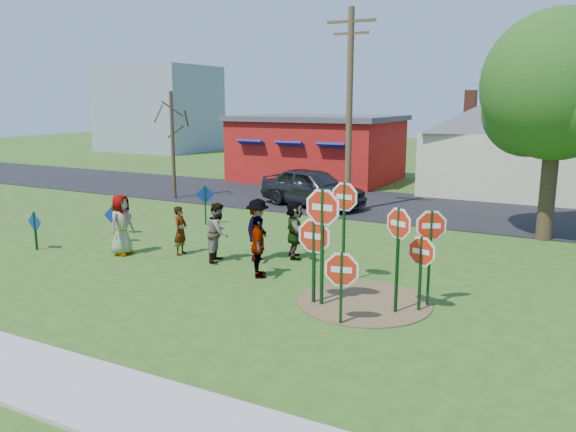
% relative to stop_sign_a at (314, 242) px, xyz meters
% --- Properties ---
extents(ground, '(120.00, 120.00, 0.00)m').
position_rel_stop_sign_a_xyz_m(ground, '(-3.43, 1.58, -1.50)').
color(ground, '#285718').
rests_on(ground, ground).
extents(sidewalk, '(22.00, 1.80, 0.08)m').
position_rel_stop_sign_a_xyz_m(sidewalk, '(-3.43, -5.62, -1.46)').
color(sidewalk, '#9E9E99').
rests_on(sidewalk, ground).
extents(road, '(120.00, 7.50, 0.04)m').
position_rel_stop_sign_a_xyz_m(road, '(-3.43, 13.08, -1.48)').
color(road, black).
rests_on(road, ground).
extents(dirt_patch, '(3.20, 3.20, 0.03)m').
position_rel_stop_sign_a_xyz_m(dirt_patch, '(1.07, 0.58, -1.48)').
color(dirt_patch, brown).
rests_on(dirt_patch, ground).
extents(red_building, '(9.40, 7.69, 3.90)m').
position_rel_stop_sign_a_xyz_m(red_building, '(-8.93, 19.58, 0.47)').
color(red_building, '#9D180F').
rests_on(red_building, ground).
extents(cream_house, '(9.40, 9.40, 6.50)m').
position_rel_stop_sign_a_xyz_m(cream_house, '(2.07, 19.58, 1.43)').
color(cream_house, beige).
rests_on(cream_house, ground).
extents(distant_building, '(10.00, 8.00, 8.00)m').
position_rel_stop_sign_a_xyz_m(distant_building, '(-31.43, 31.58, 2.50)').
color(distant_building, '#8C939E').
rests_on(distant_building, ground).
extents(stop_sign_a, '(1.14, 0.08, 2.23)m').
position_rel_stop_sign_a_xyz_m(stop_sign_a, '(0.00, 0.00, 0.00)').
color(stop_sign_a, '#0F3A15').
rests_on(stop_sign_a, ground).
extents(stop_sign_b, '(1.03, 0.15, 2.84)m').
position_rel_stop_sign_a_xyz_m(stop_sign_b, '(0.03, 1.77, 0.56)').
color(stop_sign_b, '#0F3A15').
rests_on(stop_sign_b, ground).
extents(stop_sign_c, '(0.87, 0.43, 2.58)m').
position_rel_stop_sign_a_xyz_m(stop_sign_c, '(1.93, 0.28, 0.31)').
color(stop_sign_c, '#0F3A15').
rests_on(stop_sign_c, ground).
extents(stop_sign_d, '(0.87, 0.48, 2.44)m').
position_rel_stop_sign_a_xyz_m(stop_sign_d, '(2.47, 1.06, 0.25)').
color(stop_sign_d, '#0F3A15').
rests_on(stop_sign_d, ground).
extents(stop_sign_e, '(1.01, 0.24, 1.75)m').
position_rel_stop_sign_a_xyz_m(stop_sign_e, '(1.07, -0.91, -0.36)').
color(stop_sign_e, '#0F3A15').
rests_on(stop_sign_e, ground).
extents(stop_sign_f, '(0.92, 0.23, 1.90)m').
position_rel_stop_sign_a_xyz_m(stop_sign_f, '(2.37, 0.64, -0.18)').
color(stop_sign_f, '#0F3A15').
rests_on(stop_sign_f, ground).
extents(stop_sign_g, '(1.17, 0.08, 2.95)m').
position_rel_stop_sign_a_xyz_m(stop_sign_g, '(0.23, -0.04, 0.57)').
color(stop_sign_g, '#0F3A15').
rests_on(stop_sign_g, ground).
extents(blue_diamond_a, '(0.68, 0.08, 1.27)m').
position_rel_stop_sign_a_xyz_m(blue_diamond_a, '(-10.06, 0.25, -0.72)').
color(blue_diamond_a, '#0F3A15').
rests_on(blue_diamond_a, ground).
extents(blue_diamond_b, '(0.72, 0.15, 1.32)m').
position_rel_stop_sign_a_xyz_m(blue_diamond_b, '(-8.46, 2.10, -0.69)').
color(blue_diamond_b, '#0F3A15').
rests_on(blue_diamond_b, ground).
extents(blue_diamond_c, '(0.66, 0.10, 1.20)m').
position_rel_stop_sign_a_xyz_m(blue_diamond_c, '(-9.23, 3.22, -0.76)').
color(blue_diamond_c, '#0F3A15').
rests_on(blue_diamond_c, ground).
extents(blue_diamond_d, '(0.62, 0.41, 1.56)m').
position_rel_stop_sign_a_xyz_m(blue_diamond_d, '(-7.43, 5.91, -0.53)').
color(blue_diamond_d, '#0F3A15').
rests_on(blue_diamond_d, ground).
extents(person_a, '(0.67, 0.98, 1.92)m').
position_rel_stop_sign_a_xyz_m(person_a, '(-7.19, 1.15, -0.54)').
color(person_a, '#3F4A8C').
rests_on(person_a, ground).
extents(person_b, '(0.46, 0.62, 1.54)m').
position_rel_stop_sign_a_xyz_m(person_b, '(-5.55, 2.00, -0.73)').
color(person_b, '#266A60').
rests_on(person_b, ground).
extents(person_c, '(0.91, 1.03, 1.79)m').
position_rel_stop_sign_a_xyz_m(person_c, '(-4.07, 1.94, -0.61)').
color(person_c, '#9C5045').
rests_on(person_c, ground).
extents(person_d, '(0.93, 1.34, 1.90)m').
position_rel_stop_sign_a_xyz_m(person_d, '(-3.05, 2.51, -0.55)').
color(person_d, '#323237').
rests_on(person_d, ground).
extents(person_e, '(0.90, 1.07, 1.71)m').
position_rel_stop_sign_a_xyz_m(person_e, '(-2.20, 1.13, -0.64)').
color(person_e, '#432C57').
rests_on(person_e, ground).
extents(person_f, '(1.36, 1.68, 1.80)m').
position_rel_stop_sign_a_xyz_m(person_f, '(-2.20, 3.31, -0.60)').
color(person_f, '#214F2C').
rests_on(person_f, ground).
extents(suv, '(5.47, 3.29, 1.74)m').
position_rel_stop_sign_a_xyz_m(suv, '(-5.34, 11.23, -0.59)').
color(suv, '#323337').
rests_on(suv, road).
extents(utility_pole, '(2.08, 0.26, 8.51)m').
position_rel_stop_sign_a_xyz_m(utility_pole, '(-3.48, 10.85, 2.98)').
color(utility_pole, '#4C3823').
rests_on(utility_pole, ground).
extents(leafy_tree, '(5.46, 4.98, 7.76)m').
position_rel_stop_sign_a_xyz_m(leafy_tree, '(4.57, 9.44, 3.50)').
color(leafy_tree, '#382819').
rests_on(leafy_tree, ground).
extents(bare_tree_west, '(1.80, 1.80, 5.21)m').
position_rel_stop_sign_a_xyz_m(bare_tree_west, '(-12.33, 10.08, 1.88)').
color(bare_tree_west, '#382819').
rests_on(bare_tree_west, ground).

